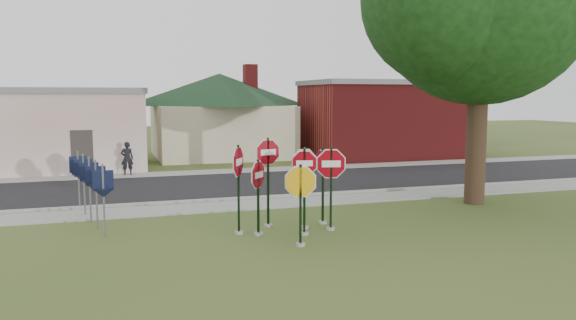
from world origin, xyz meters
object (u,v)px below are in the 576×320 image
object	(u,v)px
stop_sign_left	(258,188)
stop_sign_yellow	(300,195)
pedestrian	(127,158)
stop_sign_center	(304,181)

from	to	relation	value
stop_sign_left	stop_sign_yellow	bearing A→B (deg)	-62.95
stop_sign_left	pedestrian	bearing A→B (deg)	102.92
stop_sign_yellow	stop_sign_left	distance (m)	1.59
stop_sign_center	stop_sign_left	size ratio (longest dim) A/B	1.13
stop_sign_yellow	stop_sign_left	xyz separation A→B (m)	(-0.72, 1.42, -0.01)
stop_sign_yellow	pedestrian	bearing A→B (deg)	104.42
stop_sign_yellow	pedestrian	size ratio (longest dim) A/B	1.40
stop_sign_yellow	pedestrian	xyz separation A→B (m)	(-3.70, 14.41, -0.48)
stop_sign_left	pedestrian	size ratio (longest dim) A/B	1.39
stop_sign_yellow	stop_sign_left	size ratio (longest dim) A/B	1.01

